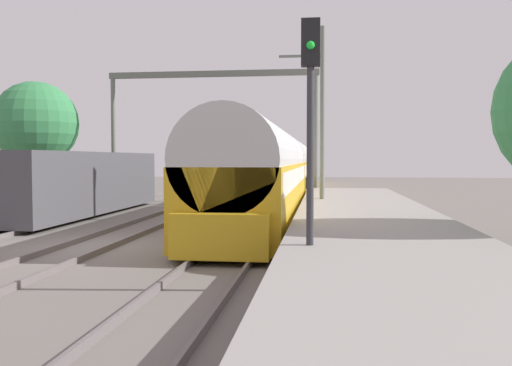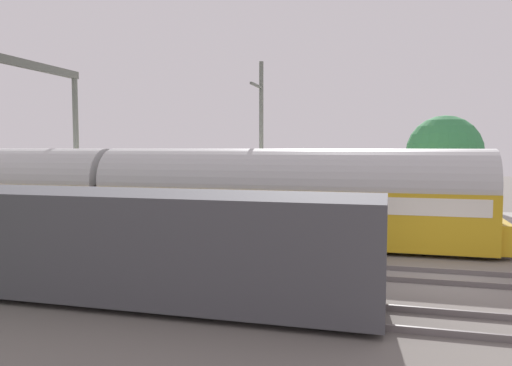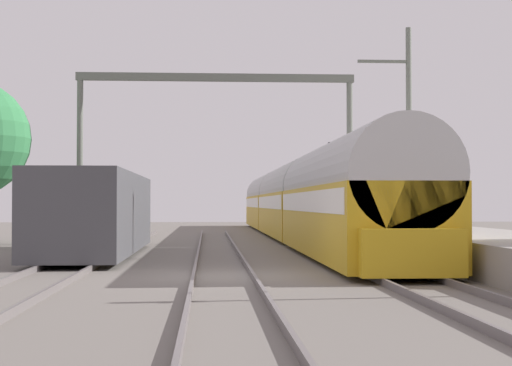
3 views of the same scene
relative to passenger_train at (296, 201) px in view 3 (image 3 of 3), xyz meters
name	(u,v)px [view 3 (image 3 of 3)]	position (x,y,z in m)	size (l,w,h in m)	color
ground	(223,276)	(-4.24, -22.18, -1.97)	(120.00, 120.00, 0.00)	slate
track_far_west	(52,274)	(-8.49, -22.18, -1.89)	(1.52, 60.00, 0.16)	#655E5E
track_west	(223,273)	(-4.24, -22.18, -1.89)	(1.52, 60.00, 0.16)	#655E5E
track_east	(389,272)	(0.00, -22.18, -1.89)	(1.52, 60.00, 0.16)	#655E5E
platform	(507,252)	(3.82, -20.18, -1.52)	(4.40, 28.00, 0.90)	gray
passenger_train	(296,201)	(0.00, 0.00, 0.00)	(2.93, 49.20, 3.82)	gold
freight_car	(97,214)	(-8.49, -13.95, -0.50)	(2.80, 13.00, 2.70)	#47474C
person_crossing	(347,221)	(1.64, -6.25, -0.94)	(0.43, 0.29, 1.73)	#343434
railway_signal_far	(332,177)	(1.92, 0.04, 1.27)	(0.36, 0.30, 5.07)	#2D2D33
catenary_gantry	(216,121)	(-4.24, -4.99, 3.69)	(12.89, 0.28, 7.86)	slate
catenary_pole_east_mid	(408,137)	(2.35, -14.66, 2.18)	(1.90, 0.20, 8.00)	slate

